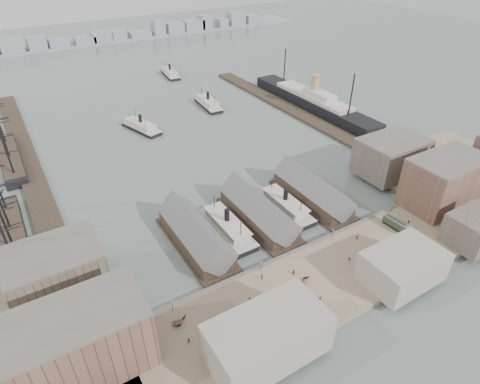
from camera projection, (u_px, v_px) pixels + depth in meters
ground at (285, 247)px, 139.35m from camera, size 900.00×900.00×0.00m
quay at (324, 281)px, 124.55m from camera, size 180.00×30.00×2.00m
seawall at (294, 253)px, 135.01m from camera, size 180.00×1.20×2.30m
east_land at (476, 182)px, 173.08m from camera, size 70.00×80.00×2.00m
west_wharf at (30, 172)px, 180.48m from camera, size 10.00×220.00×1.60m
east_wharf at (299, 114)px, 236.99m from camera, size 10.00×180.00×1.60m
ferry_shed_west at (195, 235)px, 137.48m from camera, size 14.00×42.00×12.60m
ferry_shed_center at (258, 212)px, 148.81m from camera, size 14.00×42.00×12.60m
ferry_shed_east at (313, 192)px, 160.14m from camera, size 14.00×42.00×12.60m
warehouse_west_front at (80, 343)px, 94.24m from camera, size 32.00×18.00×18.00m
warehouse_west_back at (57, 272)px, 116.71m from camera, size 26.00×20.00×14.00m
warehouse_east_front at (444, 182)px, 153.23m from camera, size 30.00×18.00×19.00m
warehouse_east_back at (391, 157)px, 174.43m from camera, size 28.00×20.00×15.00m
street_bldg_center at (403, 266)px, 121.42m from camera, size 24.00×16.00×10.00m
street_bldg_west at (267, 338)px, 99.08m from camera, size 30.00×16.00×12.00m
street_bldg_east at (475, 229)px, 135.69m from camera, size 18.00×14.00×11.00m
lamp_post_far_w at (172, 304)px, 112.16m from camera, size 0.44×0.44×3.92m
lamp_post_near_w at (261, 265)px, 125.23m from camera, size 0.44×0.44×3.92m
lamp_post_near_e at (333, 233)px, 138.31m from camera, size 0.44×0.44×3.92m
lamp_post_far_e at (392, 207)px, 151.38m from camera, size 0.44×0.44×3.92m
far_shore at (68, 42)px, 374.24m from camera, size 500.00×40.00×15.72m
ferry_docked_west at (227, 226)px, 144.91m from camera, size 8.82×29.42×10.51m
ferry_docked_east at (285, 205)px, 156.24m from camera, size 8.55×28.51×10.18m
ferry_open_near at (141, 126)px, 218.58m from camera, size 15.18×27.81×9.51m
ferry_open_mid at (208, 103)px, 247.37m from camera, size 10.42×28.10×9.83m
ferry_open_far at (170, 73)px, 299.18m from camera, size 10.86×27.27×9.48m
sailing_ship_near at (14, 241)px, 137.95m from camera, size 8.64×59.55×35.54m
sailing_ship_mid at (10, 159)px, 187.22m from camera, size 8.92×51.53×36.67m
ocean_steamer at (313, 101)px, 244.51m from camera, size 13.96×102.03×20.41m
tram at (396, 224)px, 143.88m from camera, size 3.24×10.32×3.62m
horse_cart_left at (182, 319)px, 110.11m from camera, size 4.76×2.63×1.46m
horse_cart_center at (304, 280)px, 122.42m from camera, size 5.00×2.14×1.62m
horse_cart_right at (389, 258)px, 130.61m from camera, size 4.82×2.72×1.59m
pedestrian_0 at (143, 334)px, 106.12m from camera, size 0.58×0.68×1.57m
pedestrian_1 at (189, 341)px, 104.41m from camera, size 0.77×0.60×1.59m
pedestrian_2 at (262, 277)px, 123.20m from camera, size 0.68×1.16×1.78m
pedestrian_3 at (320, 299)px, 115.98m from camera, size 1.13×0.64×1.82m
pedestrian_4 at (294, 272)px, 125.18m from camera, size 0.81×0.95×1.64m
pedestrian_5 at (349, 259)px, 130.08m from camera, size 0.73×0.79×1.74m
pedestrian_6 at (357, 237)px, 139.24m from camera, size 0.82×0.92×1.57m
pedestrian_7 at (410, 246)px, 135.27m from camera, size 1.16×1.30×1.75m
pedestrian_8 at (408, 222)px, 146.51m from camera, size 0.59×1.04×1.67m
pedestrian_9 at (458, 223)px, 146.28m from camera, size 0.84×0.92×1.57m
pedestrian_10 at (139, 339)px, 104.80m from camera, size 0.72×0.76×1.67m
pedestrian_11 at (250, 300)px, 115.70m from camera, size 1.18×0.72×1.76m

